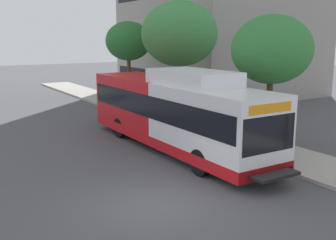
{
  "coord_description": "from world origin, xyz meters",
  "views": [
    {
      "loc": [
        -5.77,
        -9.91,
        4.94
      ],
      "look_at": [
        2.91,
        3.97,
        1.6
      ],
      "focal_mm": 43.07,
      "sensor_mm": 36.0,
      "label": 1
    }
  ],
  "objects_px": {
    "street_tree_near_stop": "(272,50)",
    "transit_bus": "(174,112)",
    "street_tree_mid_block": "(179,34)",
    "street_tree_far_block": "(128,41)"
  },
  "relations": [
    {
      "from": "transit_bus",
      "to": "street_tree_mid_block",
      "type": "relative_size",
      "value": 1.74
    },
    {
      "from": "street_tree_near_stop",
      "to": "street_tree_far_block",
      "type": "distance_m",
      "value": 15.0
    },
    {
      "from": "street_tree_mid_block",
      "to": "street_tree_far_block",
      "type": "bearing_deg",
      "value": 89.57
    },
    {
      "from": "street_tree_mid_block",
      "to": "street_tree_far_block",
      "type": "distance_m",
      "value": 7.06
    },
    {
      "from": "transit_bus",
      "to": "street_tree_far_block",
      "type": "height_order",
      "value": "street_tree_far_block"
    },
    {
      "from": "street_tree_far_block",
      "to": "street_tree_mid_block",
      "type": "bearing_deg",
      "value": -90.43
    },
    {
      "from": "street_tree_near_stop",
      "to": "transit_bus",
      "type": "bearing_deg",
      "value": 153.71
    },
    {
      "from": "street_tree_far_block",
      "to": "street_tree_near_stop",
      "type": "bearing_deg",
      "value": -91.64
    },
    {
      "from": "street_tree_near_stop",
      "to": "street_tree_mid_block",
      "type": "bearing_deg",
      "value": 87.29
    },
    {
      "from": "transit_bus",
      "to": "street_tree_near_stop",
      "type": "relative_size",
      "value": 2.1
    }
  ]
}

